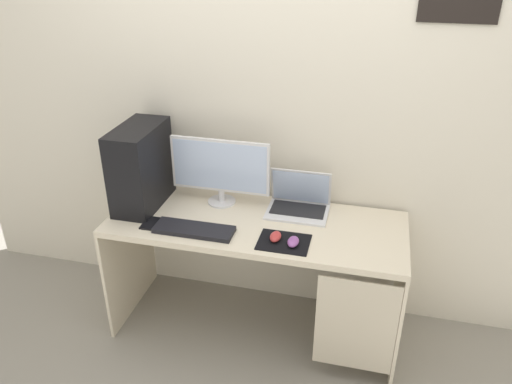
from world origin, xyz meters
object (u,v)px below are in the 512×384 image
(pc_tower, at_px, (141,167))
(mouse_left, at_px, (276,237))
(keyboard, at_px, (194,230))
(monitor, at_px, (220,169))
(cell_phone, at_px, (150,223))
(mouse_right, at_px, (293,242))
(laptop, at_px, (299,203))

(pc_tower, distance_m, mouse_left, 0.86)
(keyboard, xyz_separation_m, mouse_left, (0.43, 0.02, 0.01))
(monitor, bearing_deg, cell_phone, -133.50)
(pc_tower, bearing_deg, cell_phone, -58.65)
(cell_phone, bearing_deg, keyboard, -3.39)
(pc_tower, relative_size, mouse_right, 4.84)
(pc_tower, height_order, mouse_left, pc_tower)
(laptop, relative_size, mouse_right, 3.53)
(pc_tower, height_order, keyboard, pc_tower)
(mouse_right, bearing_deg, cell_phone, 178.52)
(laptop, distance_m, mouse_left, 0.34)
(cell_phone, bearing_deg, pc_tower, 121.35)
(laptop, bearing_deg, pc_tower, -171.53)
(mouse_right, height_order, cell_phone, mouse_right)
(monitor, distance_m, keyboard, 0.39)
(laptop, relative_size, keyboard, 0.81)
(mouse_left, distance_m, mouse_right, 0.10)
(monitor, relative_size, mouse_left, 5.90)
(mouse_left, bearing_deg, cell_phone, -179.59)
(pc_tower, bearing_deg, mouse_right, -14.11)
(laptop, bearing_deg, mouse_right, -84.50)
(laptop, relative_size, mouse_left, 3.53)
(monitor, relative_size, laptop, 1.67)
(monitor, bearing_deg, pc_tower, -165.74)
(mouse_right, bearing_deg, pc_tower, 165.89)
(pc_tower, distance_m, laptop, 0.90)
(monitor, xyz_separation_m, laptop, (0.45, 0.02, -0.17))
(pc_tower, distance_m, keyboard, 0.49)
(laptop, bearing_deg, cell_phone, -155.64)
(monitor, relative_size, keyboard, 1.35)
(monitor, relative_size, cell_phone, 4.36)
(pc_tower, bearing_deg, keyboard, -30.28)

